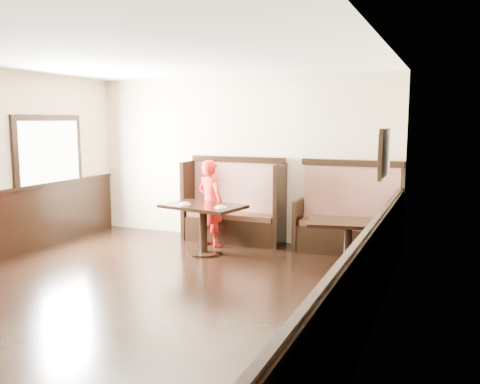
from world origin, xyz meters
The scene contains 9 objects.
ground centered at (0.00, 0.00, 0.00)m, with size 7.00×7.00×0.00m, color black.
room_shell centered at (-0.30, 0.28, 0.67)m, with size 7.00×7.00×7.00m.
booth_main centered at (0.00, 3.30, 0.53)m, with size 1.75×0.72×1.45m.
booth_neighbor centered at (1.95, 3.29, 0.48)m, with size 1.65×0.72×1.45m.
table_main centered at (-0.10, 2.32, 0.59)m, with size 1.33×0.96×0.77m.
table_neighbor centered at (2.17, 2.12, 0.55)m, with size 1.17×0.89×0.73m.
child centered at (-0.22, 2.82, 0.71)m, with size 0.52×0.34×1.43m, color red.
pizza_plate_left centered at (-0.38, 2.24, 0.79)m, with size 0.18×0.18×0.03m.
pizza_plate_right centered at (0.26, 2.18, 0.79)m, with size 0.18×0.18×0.03m.
Camera 1 is at (3.41, -4.56, 2.06)m, focal length 38.00 mm.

